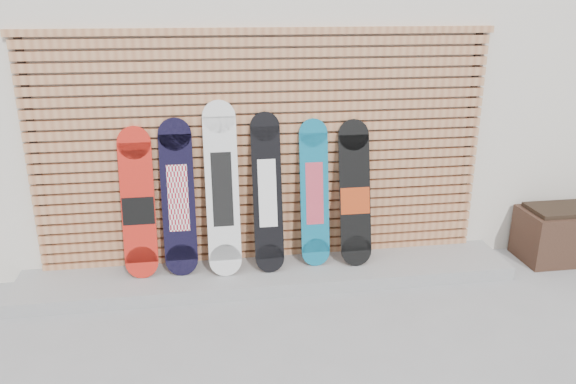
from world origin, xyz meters
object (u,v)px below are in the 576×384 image
object	(u,v)px
snowboard_5	(355,194)
snowboard_2	(222,189)
snowboard_0	(138,204)
snowboard_1	(178,198)
snowboard_4	(314,193)
snowboard_3	(267,193)

from	to	relation	value
snowboard_5	snowboard_2	bearing A→B (deg)	-179.75
snowboard_0	snowboard_5	size ratio (longest dim) A/B	1.00
snowboard_1	snowboard_5	xyz separation A→B (m)	(1.63, -0.03, -0.04)
snowboard_1	snowboard_2	distance (m)	0.40
snowboard_0	snowboard_4	xyz separation A→B (m)	(1.61, 0.01, 0.02)
snowboard_5	snowboard_3	bearing A→B (deg)	-179.87
snowboard_0	snowboard_5	world-z (taller)	snowboard_0
snowboard_2	snowboard_5	distance (m)	1.24
snowboard_3	snowboard_1	bearing A→B (deg)	177.81
snowboard_1	snowboard_4	size ratio (longest dim) A/B	1.03
snowboard_2	snowboard_5	xyz separation A→B (m)	(1.24, 0.01, -0.12)
snowboard_5	snowboard_4	bearing A→B (deg)	174.83
snowboard_4	snowboard_5	bearing A→B (deg)	-5.17
snowboard_5	snowboard_1	bearing A→B (deg)	178.99
snowboard_2	snowboard_3	size ratio (longest dim) A/B	1.08
snowboard_1	snowboard_3	world-z (taller)	snowboard_3
snowboard_2	snowboard_3	world-z (taller)	snowboard_2
snowboard_0	snowboard_5	bearing A→B (deg)	-0.84
snowboard_4	snowboard_5	size ratio (longest dim) A/B	1.01
snowboard_4	snowboard_2	bearing A→B (deg)	-177.33
snowboard_0	snowboard_3	xyz separation A→B (m)	(1.16, -0.03, 0.06)
snowboard_3	snowboard_5	xyz separation A→B (m)	(0.83, 0.00, -0.06)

